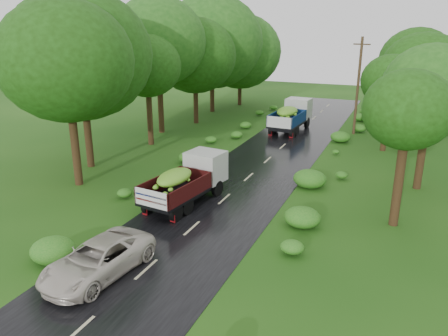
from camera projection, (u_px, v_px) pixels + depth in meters
The scene contains 10 objects.
ground at pixel (146, 270), 17.41m from camera, with size 120.00×120.00×0.00m, color #16420E.
road at pixel (201, 220), 21.77m from camera, with size 6.50×80.00×0.02m, color black.
road_lines at pixel (209, 212), 22.64m from camera, with size 0.12×69.60×0.00m.
truck_near at pixel (188, 178), 23.61m from camera, with size 2.77×6.00×2.43m.
truck_far at pixel (292, 114), 39.71m from camera, with size 2.64×6.46×2.66m.
car at pixel (98, 259), 16.82m from camera, with size 2.24×4.86×1.35m, color beige.
utility_pole at pixel (358, 85), 37.47m from camera, with size 1.43×0.48×8.33m.
trees_left at pixel (178, 51), 38.55m from camera, with size 6.45×33.68×9.75m.
trees_right at pixel (416, 74), 34.16m from camera, with size 5.61×31.51×7.48m.
shrubs at pixel (259, 163), 29.53m from camera, with size 11.90×44.00×0.70m.
Camera 1 is at (8.81, -12.83, 9.32)m, focal length 35.00 mm.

